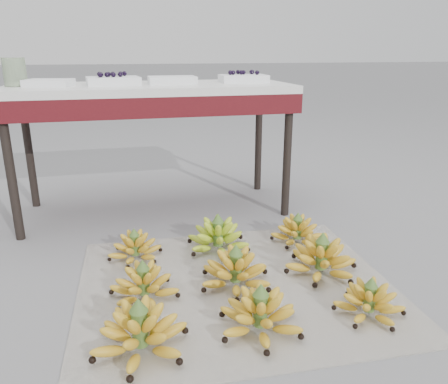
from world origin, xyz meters
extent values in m
plane|color=slate|center=(0.00, 0.00, 0.00)|extent=(60.00, 60.00, 0.00)
cube|color=white|center=(0.07, -0.01, 0.00)|extent=(1.29, 1.09, 0.01)
ellipsoid|color=gold|center=(-0.33, -0.33, 0.05)|extent=(0.33, 0.33, 0.09)
ellipsoid|color=gold|center=(-0.33, -0.33, 0.09)|extent=(0.24, 0.24, 0.07)
ellipsoid|color=gold|center=(-0.33, -0.33, 0.13)|extent=(0.15, 0.15, 0.06)
cylinder|color=#496B2A|center=(-0.33, -0.33, 0.09)|extent=(0.05, 0.05, 0.13)
cone|color=#496B2A|center=(-0.33, -0.33, 0.17)|extent=(0.06, 0.06, 0.05)
ellipsoid|color=gold|center=(0.07, -0.32, 0.05)|extent=(0.32, 0.32, 0.09)
ellipsoid|color=gold|center=(0.07, -0.32, 0.09)|extent=(0.22, 0.22, 0.07)
ellipsoid|color=gold|center=(0.07, -0.32, 0.12)|extent=(0.15, 0.15, 0.05)
cylinder|color=#496B2A|center=(0.07, -0.32, 0.09)|extent=(0.05, 0.05, 0.12)
cone|color=#496B2A|center=(0.07, -0.32, 0.16)|extent=(0.06, 0.06, 0.04)
ellipsoid|color=gold|center=(0.48, -0.32, 0.04)|extent=(0.32, 0.32, 0.07)
ellipsoid|color=gold|center=(0.48, -0.32, 0.07)|extent=(0.23, 0.23, 0.06)
ellipsoid|color=gold|center=(0.48, -0.32, 0.11)|extent=(0.15, 0.15, 0.05)
cylinder|color=#496B2A|center=(0.48, -0.32, 0.07)|extent=(0.04, 0.04, 0.10)
cone|color=#496B2A|center=(0.48, -0.32, 0.14)|extent=(0.05, 0.05, 0.04)
ellipsoid|color=gold|center=(-0.29, -0.02, 0.05)|extent=(0.35, 0.35, 0.08)
ellipsoid|color=gold|center=(-0.29, -0.02, 0.08)|extent=(0.24, 0.24, 0.06)
ellipsoid|color=gold|center=(-0.29, -0.02, 0.11)|extent=(0.16, 0.16, 0.05)
cylinder|color=#496B2A|center=(-0.29, -0.02, 0.08)|extent=(0.04, 0.04, 0.11)
cone|color=#496B2A|center=(-0.29, -0.02, 0.15)|extent=(0.05, 0.05, 0.04)
ellipsoid|color=gold|center=(0.07, -0.01, 0.05)|extent=(0.33, 0.33, 0.09)
ellipsoid|color=gold|center=(0.07, -0.01, 0.09)|extent=(0.23, 0.23, 0.07)
ellipsoid|color=gold|center=(0.07, -0.01, 0.12)|extent=(0.15, 0.15, 0.06)
cylinder|color=#496B2A|center=(0.07, -0.01, 0.09)|extent=(0.05, 0.05, 0.12)
cone|color=#496B2A|center=(0.07, -0.01, 0.17)|extent=(0.06, 0.06, 0.04)
ellipsoid|color=gold|center=(0.45, 0.00, 0.05)|extent=(0.37, 0.37, 0.09)
ellipsoid|color=gold|center=(0.45, 0.00, 0.09)|extent=(0.26, 0.26, 0.07)
ellipsoid|color=gold|center=(0.45, 0.00, 0.13)|extent=(0.17, 0.17, 0.06)
cylinder|color=#496B2A|center=(0.45, 0.00, 0.09)|extent=(0.05, 0.05, 0.13)
cone|color=#496B2A|center=(0.45, 0.00, 0.17)|extent=(0.06, 0.06, 0.05)
ellipsoid|color=gold|center=(-0.31, 0.34, 0.04)|extent=(0.27, 0.27, 0.07)
ellipsoid|color=gold|center=(-0.31, 0.34, 0.07)|extent=(0.19, 0.19, 0.05)
ellipsoid|color=gold|center=(-0.31, 0.34, 0.10)|extent=(0.12, 0.12, 0.04)
cylinder|color=#496B2A|center=(-0.31, 0.34, 0.07)|extent=(0.04, 0.04, 0.10)
cone|color=#496B2A|center=(-0.31, 0.34, 0.14)|extent=(0.05, 0.05, 0.04)
ellipsoid|color=#8DB221|center=(0.08, 0.34, 0.05)|extent=(0.30, 0.30, 0.09)
ellipsoid|color=#8DB221|center=(0.08, 0.34, 0.09)|extent=(0.21, 0.21, 0.07)
ellipsoid|color=#8DB221|center=(0.08, 0.34, 0.13)|extent=(0.14, 0.14, 0.06)
cylinder|color=#496B2A|center=(0.08, 0.34, 0.09)|extent=(0.05, 0.05, 0.12)
cone|color=#496B2A|center=(0.08, 0.34, 0.17)|extent=(0.06, 0.06, 0.04)
ellipsoid|color=gold|center=(0.48, 0.33, 0.04)|extent=(0.34, 0.34, 0.08)
ellipsoid|color=gold|center=(0.48, 0.33, 0.08)|extent=(0.24, 0.24, 0.06)
ellipsoid|color=gold|center=(0.48, 0.33, 0.11)|extent=(0.16, 0.16, 0.05)
cylinder|color=#496B2A|center=(0.48, 0.33, 0.08)|extent=(0.04, 0.04, 0.10)
cone|color=#496B2A|center=(0.48, 0.33, 0.14)|extent=(0.05, 0.05, 0.04)
cylinder|color=black|center=(-0.86, 0.71, 0.35)|extent=(0.05, 0.05, 0.70)
cylinder|color=black|center=(0.57, 0.71, 0.35)|extent=(0.05, 0.05, 0.70)
cylinder|color=black|center=(-0.86, 1.22, 0.35)|extent=(0.05, 0.05, 0.70)
cylinder|color=black|center=(0.57, 1.22, 0.35)|extent=(0.05, 0.05, 0.70)
cube|color=#530F14|center=(-0.15, 0.97, 0.64)|extent=(1.53, 0.61, 0.10)
cube|color=silver|center=(-0.15, 0.97, 0.72)|extent=(1.53, 0.61, 0.04)
cube|color=white|center=(-0.67, 0.94, 0.75)|extent=(0.26, 0.21, 0.04)
cube|color=white|center=(-0.35, 0.95, 0.76)|extent=(0.29, 0.22, 0.04)
sphere|color=black|center=(-0.42, 0.96, 0.79)|extent=(0.03, 0.03, 0.03)
sphere|color=black|center=(-0.35, 0.96, 0.79)|extent=(0.03, 0.03, 0.03)
sphere|color=black|center=(-0.31, 0.91, 0.79)|extent=(0.03, 0.03, 0.03)
sphere|color=black|center=(-0.37, 0.94, 0.79)|extent=(0.03, 0.03, 0.03)
sphere|color=black|center=(-0.29, 1.00, 0.79)|extent=(0.03, 0.03, 0.03)
sphere|color=black|center=(-0.41, 0.91, 0.79)|extent=(0.03, 0.03, 0.03)
sphere|color=black|center=(-0.31, 0.98, 0.79)|extent=(0.03, 0.03, 0.03)
sphere|color=black|center=(-0.38, 0.91, 0.79)|extent=(0.03, 0.03, 0.03)
sphere|color=black|center=(-0.42, 0.97, 0.79)|extent=(0.03, 0.03, 0.03)
sphere|color=black|center=(-0.41, 0.89, 0.79)|extent=(0.03, 0.03, 0.03)
sphere|color=black|center=(-0.34, 0.90, 0.79)|extent=(0.03, 0.03, 0.03)
cube|color=white|center=(-0.03, 0.96, 0.76)|extent=(0.26, 0.19, 0.04)
cube|color=white|center=(0.39, 0.99, 0.76)|extent=(0.27, 0.20, 0.04)
sphere|color=black|center=(0.45, 1.03, 0.79)|extent=(0.03, 0.03, 0.03)
sphere|color=black|center=(0.39, 1.01, 0.79)|extent=(0.03, 0.03, 0.03)
sphere|color=black|center=(0.38, 1.00, 0.79)|extent=(0.03, 0.03, 0.03)
sphere|color=black|center=(0.32, 1.02, 0.79)|extent=(0.03, 0.03, 0.03)
sphere|color=black|center=(0.45, 1.03, 0.79)|extent=(0.03, 0.03, 0.03)
sphere|color=black|center=(0.46, 0.96, 0.79)|extent=(0.03, 0.03, 0.03)
sphere|color=black|center=(0.37, 1.04, 0.79)|extent=(0.03, 0.03, 0.03)
sphere|color=black|center=(0.31, 0.99, 0.79)|extent=(0.03, 0.03, 0.03)
sphere|color=black|center=(0.33, 0.99, 0.79)|extent=(0.03, 0.03, 0.03)
cylinder|color=beige|center=(-0.84, 0.99, 0.81)|extent=(0.13, 0.13, 0.14)
camera|label=1|loc=(-0.35, -1.52, 0.92)|focal=35.00mm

